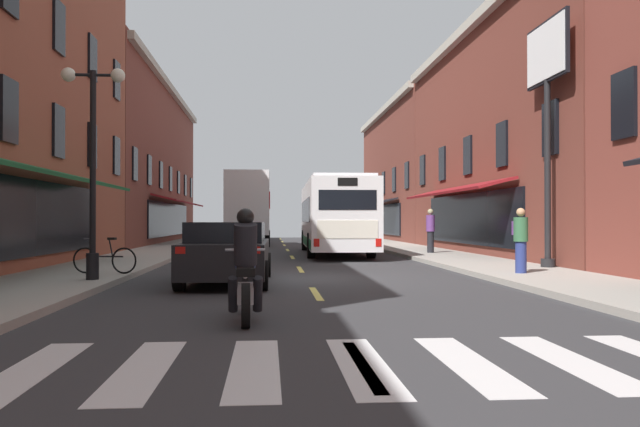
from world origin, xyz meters
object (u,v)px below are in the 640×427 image
at_px(transit_bus, 334,216).
at_px(sedan_mid, 228,252).
at_px(box_truck, 249,209).
at_px(pedestrian_mid, 430,230).
at_px(sedan_near, 252,230).
at_px(street_lamp_twin, 93,162).
at_px(motorcycle_rider, 245,273).
at_px(billboard_sign, 547,81).
at_px(pedestrian_near, 521,239).
at_px(bicycle_near, 105,259).

distance_m(transit_bus, sedan_mid, 13.71).
bearing_deg(box_truck, pedestrian_mid, -55.32).
relative_size(sedan_near, street_lamp_twin, 0.95).
height_order(motorcycle_rider, street_lamp_twin, street_lamp_twin).
xyz_separation_m(billboard_sign, pedestrian_near, (-1.59, -1.97, -4.50)).
height_order(billboard_sign, street_lamp_twin, billboard_sign).
bearing_deg(sedan_near, pedestrian_mid, -71.19).
height_order(motorcycle_rider, pedestrian_mid, pedestrian_mid).
distance_m(billboard_sign, pedestrian_near, 5.16).
height_order(motorcycle_rider, pedestrian_near, pedestrian_near).
bearing_deg(pedestrian_near, sedan_near, -75.01).
xyz_separation_m(billboard_sign, sedan_mid, (-8.96, -2.74, -4.78)).
height_order(billboard_sign, box_truck, billboard_sign).
relative_size(box_truck, pedestrian_near, 4.36).
xyz_separation_m(box_truck, motorcycle_rider, (0.80, -28.34, -1.43)).
relative_size(sedan_mid, bicycle_near, 2.81).
xyz_separation_m(bicycle_near, pedestrian_mid, (10.85, 9.80, 0.58)).
distance_m(transit_bus, motorcycle_rider, 19.14).
bearing_deg(sedan_near, pedestrian_near, -77.27).
bearing_deg(box_truck, bicycle_near, -98.01).
xyz_separation_m(billboard_sign, pedestrian_mid, (-1.28, 8.50, -4.43)).
xyz_separation_m(box_truck, street_lamp_twin, (-2.83, -22.90, 0.67)).
relative_size(transit_bus, pedestrian_mid, 6.30).
bearing_deg(transit_bus, pedestrian_mid, -26.11).
height_order(sedan_mid, bicycle_near, sedan_mid).
relative_size(pedestrian_near, pedestrian_mid, 0.91).
relative_size(transit_bus, street_lamp_twin, 2.39).
height_order(transit_bus, sedan_mid, transit_bus).
height_order(billboard_sign, pedestrian_near, billboard_sign).
relative_size(box_truck, street_lamp_twin, 1.50).
height_order(billboard_sign, pedestrian_mid, billboard_sign).
relative_size(bicycle_near, pedestrian_near, 1.01).
bearing_deg(sedan_mid, motorcycle_rider, -83.85).
height_order(billboard_sign, sedan_near, billboard_sign).
distance_m(billboard_sign, sedan_near, 33.46).
bearing_deg(pedestrian_mid, motorcycle_rider, -115.52).
bearing_deg(bicycle_near, street_lamp_twin, -84.96).
relative_size(sedan_mid, pedestrian_near, 2.84).
xyz_separation_m(box_truck, bicycle_near, (-2.98, -21.18, -1.64)).
bearing_deg(box_truck, pedestrian_near, -70.91).
bearing_deg(pedestrian_near, street_lamp_twin, 8.02).
bearing_deg(pedestrian_near, transit_bus, -71.84).
distance_m(sedan_near, street_lamp_twin, 35.00).
bearing_deg(pedestrian_near, sedan_mid, 8.23).
distance_m(billboard_sign, street_lamp_twin, 12.65).
bearing_deg(sedan_mid, pedestrian_mid, 55.66).
xyz_separation_m(sedan_near, pedestrian_near, (7.63, -33.78, 0.29)).
bearing_deg(bicycle_near, pedestrian_near, -3.65).
distance_m(bicycle_near, street_lamp_twin, 2.89).
bearing_deg(pedestrian_mid, billboard_sign, -84.33).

